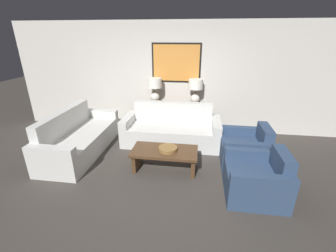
% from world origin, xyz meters
% --- Properties ---
extents(ground_plane, '(20.00, 20.00, 0.00)m').
position_xyz_m(ground_plane, '(0.00, 0.00, 0.00)').
color(ground_plane, '#3D3833').
extents(back_wall, '(8.25, 0.12, 2.65)m').
position_xyz_m(back_wall, '(0.00, 2.42, 1.33)').
color(back_wall, beige).
rests_on(back_wall, ground_plane).
extents(console_table, '(1.47, 0.39, 0.76)m').
position_xyz_m(console_table, '(0.00, 2.14, 0.38)').
color(console_table, '#332319').
rests_on(console_table, ground_plane).
extents(table_lamp_left, '(0.34, 0.34, 0.60)m').
position_xyz_m(table_lamp_left, '(-0.49, 2.14, 1.14)').
color(table_lamp_left, silver).
rests_on(table_lamp_left, console_table).
extents(table_lamp_right, '(0.34, 0.34, 0.60)m').
position_xyz_m(table_lamp_right, '(0.49, 2.14, 1.14)').
color(table_lamp_right, silver).
rests_on(table_lamp_right, console_table).
extents(couch_by_back_wall, '(2.16, 0.86, 0.89)m').
position_xyz_m(couch_by_back_wall, '(0.00, 1.51, 0.30)').
color(couch_by_back_wall, silver).
rests_on(couch_by_back_wall, ground_plane).
extents(couch_by_side, '(0.86, 2.16, 0.89)m').
position_xyz_m(couch_by_side, '(-1.87, 0.82, 0.30)').
color(couch_by_side, silver).
rests_on(couch_by_side, ground_plane).
extents(coffee_table, '(1.18, 0.58, 0.40)m').
position_xyz_m(coffee_table, '(0.02, 0.39, 0.29)').
color(coffee_table, '#4C331E').
rests_on(coffee_table, ground_plane).
extents(decorative_bowl, '(0.34, 0.34, 0.06)m').
position_xyz_m(decorative_bowl, '(0.08, 0.39, 0.43)').
color(decorative_bowl, olive).
rests_on(decorative_bowl, coffee_table).
extents(armchair_near_back_wall, '(0.87, 0.89, 0.75)m').
position_xyz_m(armchair_near_back_wall, '(1.53, 0.88, 0.27)').
color(armchair_near_back_wall, navy).
rests_on(armchair_near_back_wall, ground_plane).
extents(armchair_near_camera, '(0.87, 0.89, 0.75)m').
position_xyz_m(armchair_near_camera, '(1.53, -0.11, 0.27)').
color(armchair_near_camera, navy).
rests_on(armchair_near_camera, ground_plane).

